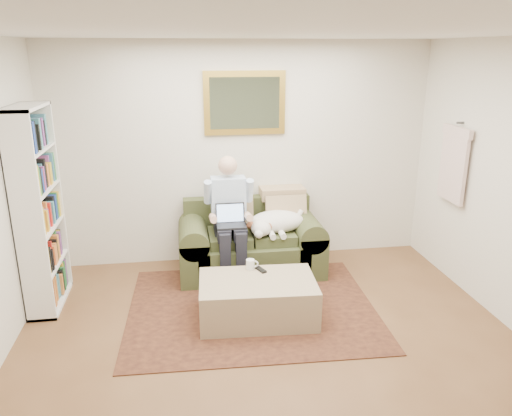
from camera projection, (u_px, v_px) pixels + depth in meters
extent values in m
cube|color=brown|center=(282.00, 379.00, 3.94)|extent=(4.50, 5.00, 0.01)
cube|color=white|center=(289.00, 30.00, 3.15)|extent=(4.50, 5.00, 0.01)
cube|color=silver|center=(241.00, 154.00, 5.90)|extent=(4.50, 0.01, 2.60)
cube|color=black|center=(252.00, 308.00, 5.02)|extent=(2.51, 2.04, 0.01)
cube|color=#3F4625|center=(251.00, 256.00, 5.78)|extent=(1.24, 0.80, 0.40)
cube|color=#3F4625|center=(247.00, 213.00, 5.98)|extent=(1.50, 0.17, 0.41)
cube|color=#3F4625|center=(194.00, 255.00, 5.67)|extent=(0.33, 0.80, 0.83)
cube|color=#3F4625|center=(306.00, 249.00, 5.86)|extent=(0.33, 0.80, 0.83)
cube|color=#3F4625|center=(230.00, 237.00, 5.62)|extent=(0.47, 0.54, 0.12)
cube|color=#3F4625|center=(273.00, 235.00, 5.69)|extent=(0.47, 0.54, 0.12)
cube|color=black|center=(231.00, 226.00, 5.39)|extent=(0.32, 0.22, 0.02)
cube|color=black|center=(230.00, 213.00, 5.46)|extent=(0.32, 0.06, 0.22)
cube|color=#99BFF2|center=(230.00, 213.00, 5.45)|extent=(0.29, 0.04, 0.19)
cube|color=tan|center=(258.00, 299.00, 4.78)|extent=(1.14, 0.76, 0.40)
cylinder|color=white|center=(250.00, 264.00, 4.95)|extent=(0.08, 0.08, 0.10)
cube|color=black|center=(261.00, 270.00, 4.92)|extent=(0.10, 0.16, 0.02)
cube|color=gold|center=(245.00, 103.00, 5.70)|extent=(0.94, 0.04, 0.72)
cube|color=gray|center=(245.00, 103.00, 5.68)|extent=(0.80, 0.01, 0.58)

